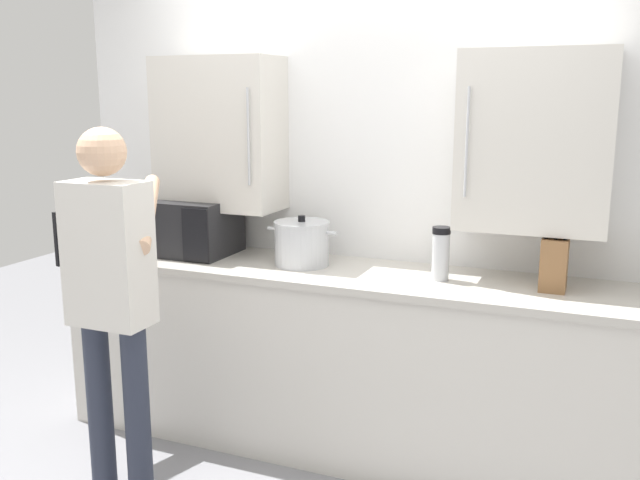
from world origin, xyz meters
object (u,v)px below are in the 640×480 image
Objects in this scene: thermos_flask at (441,253)px; stock_pot at (302,243)px; knife_block at (554,264)px; person_figure at (111,285)px; microwave_oven at (179,226)px.

stock_pot is at bearing 178.08° from thermos_flask.
thermos_flask is 0.49m from knife_block.
person_figure is at bearing -147.86° from thermos_flask.
microwave_oven is 0.72m from stock_pot.
thermos_flask is at bearing -1.92° from stock_pot.
thermos_flask is at bearing -1.26° from microwave_oven.
person_figure is at bearing -76.46° from microwave_oven.
knife_block is (1.19, 0.00, 0.01)m from stock_pot.
stock_pot is at bearing 56.41° from person_figure.
knife_block is at bearing 3.00° from thermos_flask.
thermos_flask is (1.42, -0.03, -0.02)m from microwave_oven.
person_figure reaches higher than thermos_flask.
knife_block reaches higher than microwave_oven.
knife_block is (1.91, -0.01, -0.03)m from microwave_oven.
person_figure is at bearing -155.09° from knife_block.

